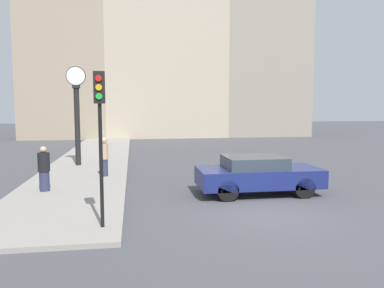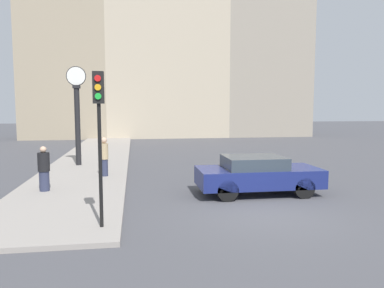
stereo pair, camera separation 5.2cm
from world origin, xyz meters
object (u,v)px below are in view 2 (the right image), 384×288
traffic_light_near (99,117)px  pedestrian_tan_coat (104,156)px  street_clock (77,114)px  pedestrian_black_jacket (44,169)px  sedan_car (257,174)px

traffic_light_near → pedestrian_tan_coat: 7.14m
street_clock → pedestrian_black_jacket: size_ratio=3.13×
sedan_car → street_clock: street_clock is taller
sedan_car → pedestrian_black_jacket: pedestrian_black_jacket is taller
traffic_light_near → street_clock: street_clock is taller
sedan_car → street_clock: bearing=135.6°
traffic_light_near → pedestrian_tan_coat: size_ratio=2.29×
traffic_light_near → sedan_car: bearing=32.5°
sedan_car → traffic_light_near: (-5.08, -3.24, 2.13)m
pedestrian_tan_coat → sedan_car: bearing=-33.4°
street_clock → sedan_car: bearing=-44.4°
sedan_car → street_clock: (-7.05, 6.91, 1.99)m
street_clock → pedestrian_tan_coat: bearing=-64.9°
pedestrian_tan_coat → pedestrian_black_jacket: size_ratio=1.05×
sedan_car → pedestrian_tan_coat: bearing=146.6°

